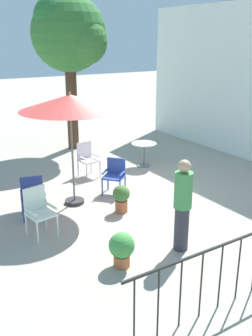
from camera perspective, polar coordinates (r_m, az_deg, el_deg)
The scene contains 11 objects.
ground_plane at distance 9.18m, azimuth 0.72°, elevation -4.58°, with size 60.00×60.00×0.00m, color #A99F8F.
shade_tree at distance 13.04m, azimuth -8.27°, elevation 18.99°, with size 2.53×2.41×4.97m.
patio_umbrella_0 at distance 8.39m, azimuth -8.28°, elevation 9.42°, with size 2.19×2.19×2.56m.
cafe_table_0 at distance 11.37m, azimuth 2.67°, elevation 2.67°, with size 0.74×0.74×0.71m.
patio_chair_0 at distance 7.54m, azimuth -12.84°, elevation -5.91°, with size 0.54×0.53×0.96m.
patio_chair_1 at distance 10.60m, azimuth -5.81°, elevation 1.64°, with size 0.52×0.51×0.94m.
patio_chair_2 at distance 9.37m, azimuth -1.68°, elevation -0.81°, with size 0.67×0.66×0.86m.
patio_chair_3 at distance 8.39m, azimuth -13.67°, elevation -3.78°, with size 0.58×0.59×0.84m.
potted_plant_0 at distance 8.39m, azimuth -0.70°, elevation -4.33°, with size 0.37×0.37×0.62m.
potted_plant_3 at distance 6.49m, azimuth -0.66°, elevation -11.72°, with size 0.43×0.43×0.61m.
standing_person at distance 6.81m, azimuth 8.37°, elevation -5.37°, with size 0.40×0.40×1.69m.
Camera 1 is at (7.07, -4.61, 3.63)m, focal length 41.16 mm.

